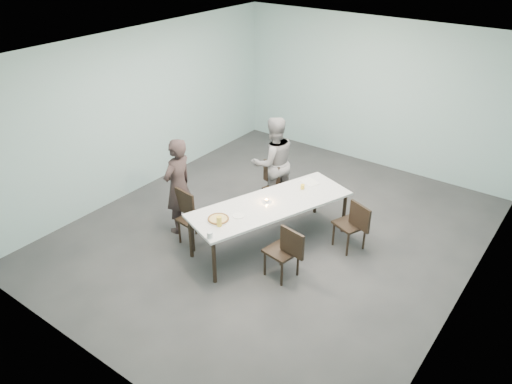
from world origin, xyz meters
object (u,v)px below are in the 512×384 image
Objects in this scene: amber_tumbler at (303,187)px; table at (271,206)px; chair_far_right at (354,223)px; beer_glass at (219,221)px; chair_near_right at (286,249)px; pizza at (218,219)px; diner_near at (178,186)px; diner_far at (273,162)px; side_plate at (238,216)px; chair_near_left at (190,214)px; chair_far_left at (276,184)px; water_tumbler at (210,235)px; tealight at (267,201)px.

table is at bearing -102.54° from amber_tumbler.
beer_glass is at bearing 71.28° from chair_far_right.
pizza is at bearing 24.70° from chair_near_right.
chair_far_right is 2.85m from diner_near.
diner_near reaches higher than table.
diner_near is 0.98× the size of diner_far.
table is 0.92m from chair_near_right.
chair_near_right is 4.83× the size of side_plate.
side_plate is 1.20× the size of beer_glass.
beer_glass is at bearing -11.41° from chair_near_left.
side_plate is (0.38, -1.54, 0.25)m from chair_far_left.
water_tumbler is at bearing -98.35° from amber_tumbler.
water_tumbler is at bearing -92.75° from tealight.
water_tumbler is at bearing -25.19° from chair_near_left.
chair_far_left is 2.28m from water_tumbler.
amber_tumbler is at bearing 72.45° from pizza.
diner_far is at bearing 102.97° from beer_glass.
chair_near_right is at bearing 86.11° from diner_near.
tealight is (0.26, 0.85, 0.00)m from pizza.
diner_far is 4.94× the size of pizza.
chair_near_right is at bearing -67.61° from amber_tumbler.
beer_glass reaches higher than chair_near_left.
diner_near is 10.91× the size of beer_glass.
chair_near_left reaches higher than water_tumbler.
pizza is (0.36, -1.93, -0.07)m from diner_far.
table is 49.11× the size of tealight.
chair_near_left is 1.76m from chair_near_right.
pizza reaches higher than side_plate.
chair_far_left is at bearing 10.86° from chair_far_right.
chair_far_right reaches higher than table.
chair_far_left is 1.11m from tealight.
water_tumbler reaches higher than amber_tumbler.
diner_near is at bearing 177.58° from side_plate.
chair_far_right is 1.91m from diner_far.
diner_near is at bearing -142.71° from amber_tumbler.
diner_far reaches higher than chair_far_right.
chair_far_right is 5.80× the size of beer_glass.
chair_near_right is (1.23, -1.54, 0.00)m from chair_far_left.
beer_glass reaches higher than tealight.
diner_far reaches higher than chair_near_right.
chair_near_left is at bearing -173.98° from side_plate.
chair_near_right is at bearing 22.83° from beer_glass.
chair_far_right is 2.56× the size of pizza.
chair_near_left is 1.84m from diner_far.
chair_near_right is 0.99m from tealight.
beer_glass is (-1.36, -1.59, 0.32)m from chair_far_right.
table is 3.16× the size of chair_near_right.
chair_near_left is 4.83× the size of side_plate.
side_plate is (0.91, 0.10, 0.25)m from chair_near_left.
side_plate is at bearing -99.51° from tealight.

